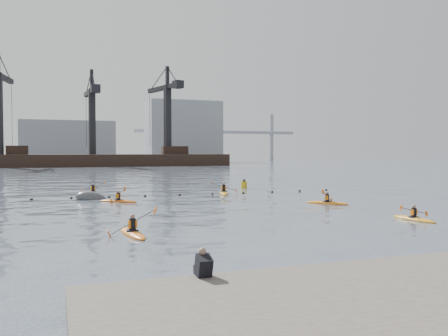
# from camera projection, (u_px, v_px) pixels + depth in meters

# --- Properties ---
(ground) EXTENTS (400.00, 400.00, 0.00)m
(ground) POSITION_uv_depth(u_px,v_px,m) (288.00, 243.00, 19.95)
(ground) COLOR #323D49
(ground) RESTS_ON ground
(float_line) EXTENTS (33.24, 0.73, 0.24)m
(float_line) POSITION_uv_depth(u_px,v_px,m) (162.00, 195.00, 40.99)
(float_line) COLOR black
(float_line) RESTS_ON ground
(barge_pier) EXTENTS (72.00, 19.30, 29.50)m
(barge_pier) POSITION_uv_depth(u_px,v_px,m) (92.00, 159.00, 123.33)
(barge_pier) COLOR black
(barge_pier) RESTS_ON ground
(skyline) EXTENTS (141.00, 28.00, 22.00)m
(skyline) POSITION_uv_depth(u_px,v_px,m) (90.00, 136.00, 161.81)
(skyline) COLOR gray
(skyline) RESTS_ON ground
(kayaker_0) EXTENTS (2.37, 3.44, 1.36)m
(kayaker_0) POSITION_uv_depth(u_px,v_px,m) (133.00, 233.00, 21.84)
(kayaker_0) COLOR orange
(kayaker_0) RESTS_ON ground
(kayaker_1) EXTENTS (2.07, 3.09, 1.02)m
(kayaker_1) POSITION_uv_depth(u_px,v_px,m) (414.00, 218.00, 26.56)
(kayaker_1) COLOR orange
(kayaker_1) RESTS_ON ground
(kayaker_2) EXTENTS (2.89, 2.40, 1.20)m
(kayaker_2) POSITION_uv_depth(u_px,v_px,m) (118.00, 201.00, 36.04)
(kayaker_2) COLOR orange
(kayaker_2) RESTS_ON ground
(kayaker_3) EXTENTS (2.45, 3.72, 1.30)m
(kayaker_3) POSITION_uv_depth(u_px,v_px,m) (224.00, 193.00, 43.04)
(kayaker_3) COLOR orange
(kayaker_3) RESTS_ON ground
(kayaker_4) EXTENTS (2.55, 2.83, 1.24)m
(kayaker_4) POSITION_uv_depth(u_px,v_px,m) (327.00, 202.00, 34.77)
(kayaker_4) COLOR orange
(kayaker_4) RESTS_ON ground
(kayaker_5) EXTENTS (2.26, 3.37, 1.20)m
(kayaker_5) POSITION_uv_depth(u_px,v_px,m) (93.00, 192.00, 43.31)
(kayaker_5) COLOR gold
(kayaker_5) RESTS_ON ground
(mooring_buoy) EXTENTS (2.88, 1.79, 1.75)m
(mooring_buoy) POSITION_uv_depth(u_px,v_px,m) (91.00, 199.00, 38.20)
(mooring_buoy) COLOR #3C3F41
(mooring_buoy) RESTS_ON ground
(nav_buoy) EXTENTS (0.65, 0.65, 1.18)m
(nav_buoy) POSITION_uv_depth(u_px,v_px,m) (244.00, 185.00, 49.73)
(nav_buoy) COLOR gold
(nav_buoy) RESTS_ON ground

